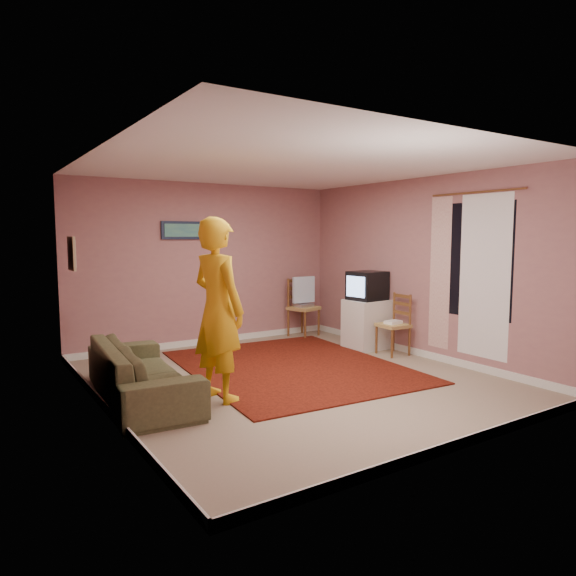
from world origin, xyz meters
TOP-DOWN VIEW (x-y plane):
  - ground at (0.00, 0.00)m, footprint 5.00×5.00m
  - wall_back at (0.00, 2.50)m, footprint 4.50×0.02m
  - wall_front at (0.00, -2.50)m, footprint 4.50×0.02m
  - wall_left at (-2.25, 0.00)m, footprint 0.02×5.00m
  - wall_right at (2.25, 0.00)m, footprint 0.02×5.00m
  - ceiling at (0.00, 0.00)m, footprint 4.50×5.00m
  - baseboard_back at (0.00, 2.49)m, footprint 4.50×0.02m
  - baseboard_front at (0.00, -2.49)m, footprint 4.50×0.02m
  - baseboard_left at (-2.24, 0.00)m, footprint 0.02×5.00m
  - baseboard_right at (2.24, 0.00)m, footprint 0.02×5.00m
  - window at (2.24, -0.90)m, footprint 0.01×1.10m
  - curtain_sheer at (2.23, -1.05)m, footprint 0.01×0.75m
  - curtain_floral at (2.21, -0.35)m, footprint 0.01×0.35m
  - curtain_rod at (2.20, -0.90)m, footprint 0.02×1.40m
  - picture_back at (-0.30, 2.47)m, footprint 0.95×0.04m
  - picture_left at (-2.22, 1.60)m, footprint 0.04×0.38m
  - area_rug at (0.31, 0.51)m, footprint 2.89×3.49m
  - tv_cabinet at (1.95, 0.85)m, footprint 0.60×0.55m
  - crt_tv at (1.94, 0.85)m, footprint 0.57×0.51m
  - chair_a at (1.68, 2.20)m, footprint 0.57×0.56m
  - dvd_player at (1.68, 2.20)m, footprint 0.35×0.28m
  - blue_throw at (1.68, 2.20)m, footprint 0.44×0.05m
  - chair_b at (1.98, 0.30)m, footprint 0.41×0.43m
  - game_console at (1.98, 0.30)m, footprint 0.24×0.18m
  - sofa at (-1.80, 0.26)m, footprint 0.99×2.16m
  - person at (-1.09, -0.20)m, footprint 0.62×0.80m

SIDE VIEW (x-z plane):
  - ground at x=0.00m, z-range 0.00..0.00m
  - area_rug at x=0.31m, z-range 0.00..0.02m
  - baseboard_back at x=0.00m, z-range 0.00..0.10m
  - baseboard_front at x=0.00m, z-range 0.00..0.10m
  - baseboard_left at x=-2.24m, z-range 0.00..0.10m
  - baseboard_right at x=2.24m, z-range 0.00..0.10m
  - sofa at x=-1.80m, z-range 0.00..0.61m
  - tv_cabinet at x=1.95m, z-range 0.00..0.77m
  - game_console at x=1.98m, z-range 0.46..0.51m
  - dvd_player at x=1.68m, z-range 0.52..0.57m
  - chair_b at x=1.98m, z-range 0.31..0.80m
  - chair_a at x=1.68m, z-range 0.35..0.90m
  - blue_throw at x=1.68m, z-range 0.59..1.05m
  - person at x=-1.09m, z-range 0.00..1.97m
  - crt_tv at x=1.94m, z-range 0.77..1.21m
  - curtain_sheer at x=2.23m, z-range 0.20..2.30m
  - curtain_floral at x=2.21m, z-range 0.20..2.30m
  - wall_back at x=0.00m, z-range 0.00..2.60m
  - wall_front at x=0.00m, z-range 0.00..2.60m
  - wall_left at x=-2.25m, z-range 0.00..2.60m
  - wall_right at x=2.25m, z-range 0.00..2.60m
  - window at x=2.24m, z-range 0.70..2.20m
  - picture_left at x=-2.22m, z-range 1.34..1.76m
  - picture_back at x=-0.30m, z-range 1.71..1.99m
  - curtain_rod at x=2.20m, z-range 2.31..2.33m
  - ceiling at x=0.00m, z-range 2.59..2.61m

